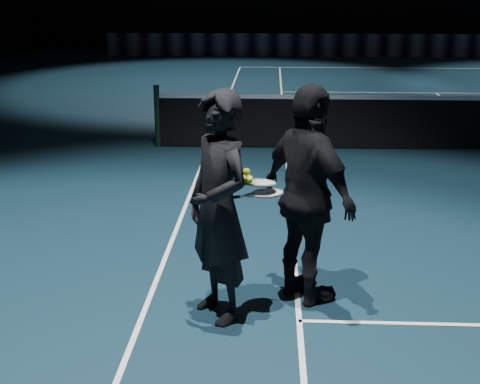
% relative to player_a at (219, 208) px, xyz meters
% --- Properties ---
extents(net_post_left, '(0.10, 0.10, 1.10)m').
position_rel_player_a_xyz_m(net_post_left, '(-1.59, 6.31, -0.45)').
color(net_post_left, black).
rests_on(net_post_left, floor).
extents(sponsor_backdrop, '(22.00, 0.15, 0.90)m').
position_rel_player_a_xyz_m(sponsor_backdrop, '(4.81, 21.81, -0.55)').
color(sponsor_backdrop, black).
rests_on(sponsor_backdrop, floor).
extents(player_a, '(0.82, 0.87, 2.00)m').
position_rel_player_a_xyz_m(player_a, '(0.00, 0.00, 0.00)').
color(player_a, black).
rests_on(player_a, floor).
extents(player_b, '(1.09, 1.23, 2.00)m').
position_rel_player_a_xyz_m(player_b, '(0.77, 0.36, 0.00)').
color(player_b, black).
rests_on(player_b, floor).
extents(racket_lower, '(0.71, 0.49, 0.03)m').
position_rel_player_a_xyz_m(racket_lower, '(0.41, 0.19, 0.08)').
color(racket_lower, black).
rests_on(racket_lower, player_a).
extents(racket_upper, '(0.70, 0.52, 0.10)m').
position_rel_player_a_xyz_m(racket_upper, '(0.35, 0.20, 0.17)').
color(racket_upper, black).
rests_on(racket_upper, player_b).
extents(tennis_balls, '(0.12, 0.10, 0.12)m').
position_rel_player_a_xyz_m(tennis_balls, '(0.23, 0.11, 0.24)').
color(tennis_balls, yellow).
rests_on(tennis_balls, racket_upper).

